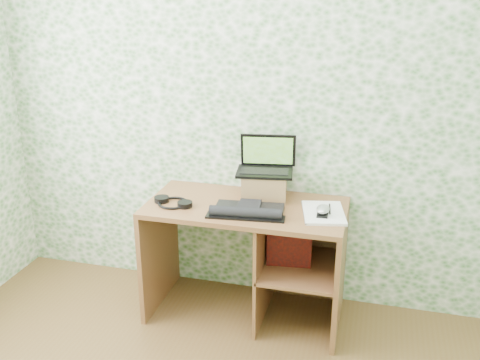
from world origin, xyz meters
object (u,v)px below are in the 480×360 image
(desk, at_px, (259,245))
(keyboard, at_px, (248,210))
(notepad, at_px, (324,213))
(riser, at_px, (264,186))
(laptop, at_px, (266,163))

(desk, relative_size, keyboard, 2.61)
(notepad, bearing_deg, riser, 145.41)
(keyboard, height_order, notepad, keyboard)
(laptop, height_order, notepad, laptop)
(laptop, bearing_deg, riser, -98.66)
(riser, bearing_deg, keyboard, -98.22)
(laptop, height_order, keyboard, laptop)
(desk, bearing_deg, riser, 88.85)
(riser, bearing_deg, desk, -91.15)
(desk, bearing_deg, notepad, -6.48)
(riser, relative_size, notepad, 0.81)
(desk, distance_m, notepad, 0.48)
(desk, relative_size, laptop, 3.23)
(riser, height_order, laptop, laptop)
(keyboard, relative_size, notepad, 1.39)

